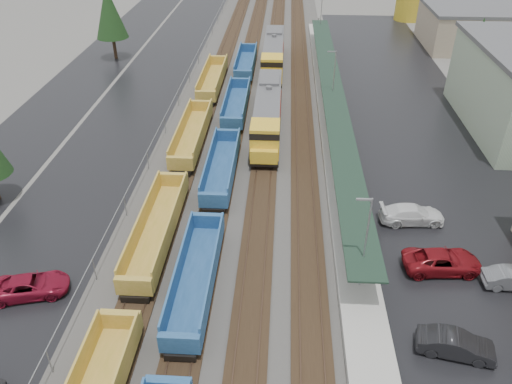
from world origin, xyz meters
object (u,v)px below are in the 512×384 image
(locomotive_lead, at_px, (268,114))
(parked_car_east_c, at_px, (412,214))
(parked_car_west_c, at_px, (30,286))
(locomotive_trail, at_px, (273,55))
(parked_car_east_b, at_px, (442,261))
(well_string_blue, at_px, (211,214))
(storage_tank, at_px, (409,6))
(well_string_yellow, at_px, (157,229))
(parked_car_east_a, at_px, (456,345))

(locomotive_lead, relative_size, parked_car_east_c, 3.57)
(parked_car_west_c, bearing_deg, locomotive_lead, -44.67)
(locomotive_trail, xyz_separation_m, parked_car_east_b, (13.93, -43.31, -1.54))
(locomotive_lead, bearing_deg, parked_car_east_c, -51.76)
(locomotive_lead, bearing_deg, parked_car_west_c, -120.38)
(well_string_blue, relative_size, parked_car_east_b, 15.52)
(locomotive_lead, xyz_separation_m, storage_tank, (25.67, 51.92, 0.31))
(parked_car_west_c, distance_m, parked_car_east_c, 30.29)
(locomotive_lead, height_order, locomotive_trail, same)
(well_string_yellow, height_order, parked_car_east_b, well_string_yellow)
(well_string_blue, distance_m, parked_car_west_c, 14.58)
(parked_car_west_c, xyz_separation_m, parked_car_east_c, (28.50, 10.26, 0.05))
(well_string_yellow, bearing_deg, locomotive_trail, 78.99)
(locomotive_lead, bearing_deg, parked_car_east_b, -58.03)
(parked_car_east_c, bearing_deg, parked_car_east_b, -174.13)
(parked_car_west_c, bearing_deg, well_string_yellow, -63.81)
(storage_tank, xyz_separation_m, parked_car_east_a, (-12.86, -82.04, -1.88))
(parked_car_east_b, bearing_deg, parked_car_east_a, 167.71)
(storage_tank, relative_size, parked_car_east_a, 1.13)
(locomotive_trail, distance_m, storage_tank, 40.19)
(well_string_yellow, distance_m, parked_car_east_b, 22.04)
(well_string_yellow, height_order, well_string_blue, well_string_yellow)
(locomotive_trail, bearing_deg, well_string_yellow, -101.01)
(well_string_yellow, xyz_separation_m, parked_car_east_b, (21.93, -2.18, -0.36))
(locomotive_lead, xyz_separation_m, well_string_blue, (-4.00, -17.82, -1.20))
(parked_car_west_c, relative_size, parked_car_east_b, 0.91)
(well_string_blue, distance_m, parked_car_east_c, 16.96)
(locomotive_trail, distance_m, parked_car_east_b, 45.52)
(well_string_blue, bearing_deg, locomotive_trail, 84.12)
(well_string_blue, relative_size, parked_car_east_a, 19.03)
(locomotive_trail, relative_size, parked_car_east_b, 3.35)
(locomotive_trail, distance_m, parked_car_east_a, 52.72)
(parked_car_east_c, bearing_deg, parked_car_east_a, 175.70)
(storage_tank, bearing_deg, well_string_yellow, -115.05)
(well_string_yellow, bearing_deg, storage_tank, 64.95)
(locomotive_trail, height_order, well_string_blue, locomotive_trail)
(storage_tank, distance_m, parked_car_east_c, 69.49)
(well_string_yellow, distance_m, parked_car_east_a, 23.09)
(parked_car_east_c, bearing_deg, locomotive_trail, 15.09)
(storage_tank, height_order, parked_car_east_b, storage_tank)
(well_string_yellow, height_order, parked_car_west_c, well_string_yellow)
(locomotive_lead, relative_size, parked_car_west_c, 3.68)
(parked_car_west_c, relative_size, parked_car_east_c, 0.97)
(locomotive_trail, distance_m, well_string_blue, 39.04)
(storage_tank, bearing_deg, locomotive_lead, -116.31)
(parked_car_east_c, bearing_deg, well_string_yellow, 96.27)
(well_string_yellow, bearing_deg, parked_car_east_b, -5.67)
(locomotive_trail, bearing_deg, storage_tank, 50.30)
(parked_car_west_c, bearing_deg, parked_car_east_c, -84.49)
(locomotive_trail, bearing_deg, well_string_blue, -95.88)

